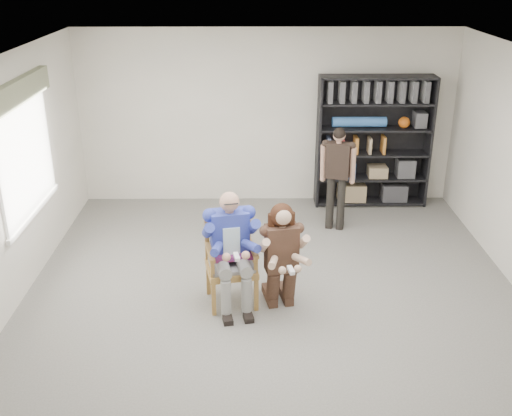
{
  "coord_description": "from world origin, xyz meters",
  "views": [
    {
      "loc": [
        -0.27,
        -5.89,
        3.79
      ],
      "look_at": [
        -0.2,
        0.6,
        1.05
      ],
      "focal_mm": 42.0,
      "sensor_mm": 36.0,
      "label": 1
    }
  ],
  "objects_px": {
    "seated_man": "(231,249)",
    "standing_man": "(337,179)",
    "kneeling_woman": "(282,258)",
    "armchair": "(231,262)",
    "bookshelf": "(373,142)"
  },
  "relations": [
    {
      "from": "kneeling_woman",
      "to": "bookshelf",
      "type": "distance_m",
      "value": 3.58
    },
    {
      "from": "armchair",
      "to": "standing_man",
      "type": "distance_m",
      "value": 2.56
    },
    {
      "from": "seated_man",
      "to": "kneeling_woman",
      "type": "xyz_separation_m",
      "value": [
        0.58,
        -0.12,
        -0.06
      ]
    },
    {
      "from": "armchair",
      "to": "seated_man",
      "type": "height_order",
      "value": "seated_man"
    },
    {
      "from": "bookshelf",
      "to": "standing_man",
      "type": "relative_size",
      "value": 1.34
    },
    {
      "from": "seated_man",
      "to": "standing_man",
      "type": "distance_m",
      "value": 2.55
    },
    {
      "from": "seated_man",
      "to": "standing_man",
      "type": "height_order",
      "value": "standing_man"
    },
    {
      "from": "standing_man",
      "to": "kneeling_woman",
      "type": "bearing_deg",
      "value": -96.35
    },
    {
      "from": "standing_man",
      "to": "armchair",
      "type": "bearing_deg",
      "value": -109.57
    },
    {
      "from": "seated_man",
      "to": "kneeling_woman",
      "type": "relative_size",
      "value": 1.09
    },
    {
      "from": "seated_man",
      "to": "kneeling_woman",
      "type": "distance_m",
      "value": 0.6
    },
    {
      "from": "standing_man",
      "to": "seated_man",
      "type": "bearing_deg",
      "value": -109.57
    },
    {
      "from": "armchair",
      "to": "bookshelf",
      "type": "xyz_separation_m",
      "value": [
        2.19,
        3.05,
        0.52
      ]
    },
    {
      "from": "seated_man",
      "to": "standing_man",
      "type": "bearing_deg",
      "value": 43.21
    },
    {
      "from": "standing_man",
      "to": "bookshelf",
      "type": "bearing_deg",
      "value": 70.76
    }
  ]
}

